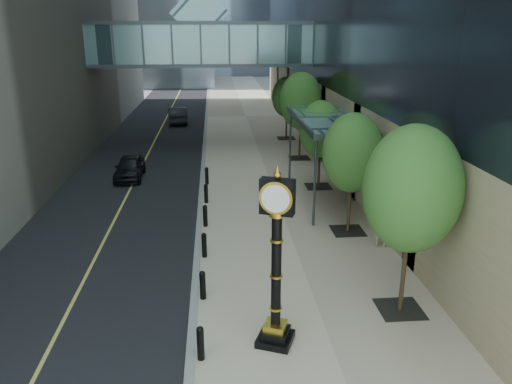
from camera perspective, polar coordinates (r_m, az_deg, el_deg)
ground at (r=13.83m, az=5.66°, el=-20.57°), size 320.00×320.00×0.00m
road at (r=51.52m, az=-10.19°, el=8.37°), size 8.00×180.00×0.02m
sidewalk at (r=51.39m, az=-1.18°, el=8.65°), size 8.00×180.00×0.06m
curb at (r=51.30m, az=-5.70°, el=8.55°), size 0.25×180.00×0.07m
skywalk at (r=38.58m, az=-6.28°, el=16.81°), size 17.00×4.20×5.80m
entrance_canopy at (r=25.59m, az=8.12°, el=8.08°), size 3.00×8.00×4.38m
bollard_row at (r=21.20m, az=-5.87°, el=-4.40°), size 0.20×16.20×0.90m
street_trees at (r=26.54m, az=7.93°, el=7.52°), size 2.92×28.66×6.00m
street_clock at (r=13.82m, az=2.32°, el=-9.21°), size 1.25×1.25×5.11m
pedestrian at (r=20.99m, az=14.13°, el=-3.79°), size 0.72×0.53×1.80m
car_near at (r=30.85m, az=-14.25°, el=2.76°), size 1.62×3.92×1.33m
car_far at (r=48.21m, az=-8.98°, el=8.68°), size 2.13×4.71×1.50m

